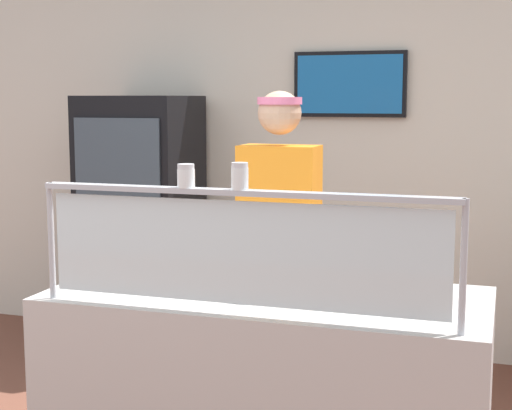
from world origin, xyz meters
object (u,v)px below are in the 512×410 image
pizza_tray (256,287)px  parmesan_shaker (186,177)px  drink_fridge (142,224)px  worker_figure (280,247)px  pizza_server (245,282)px  pepper_flake_shaker (240,178)px

pizza_tray → parmesan_shaker: parmesan_shaker is taller
pizza_tray → drink_fridge: bearing=127.8°
parmesan_shaker → drink_fridge: 2.58m
worker_figure → drink_fridge: bearing=138.8°
pizza_server → drink_fridge: drink_fridge is taller
parmesan_shaker → pepper_flake_shaker: size_ratio=0.89×
pizza_server → worker_figure: bearing=98.7°
parmesan_shaker → drink_fridge: size_ratio=0.05×
worker_figure → pepper_flake_shaker: bearing=-81.7°
pepper_flake_shaker → drink_fridge: size_ratio=0.06×
pizza_server → pepper_flake_shaker: size_ratio=2.91×
worker_figure → parmesan_shaker: bearing=-93.2°
parmesan_shaker → pizza_server: bearing=70.4°
pizza_tray → pepper_flake_shaker: bearing=-81.3°
pizza_tray → pizza_server: (-0.04, -0.02, 0.02)m
pepper_flake_shaker → pizza_server: bearing=105.6°
pizza_tray → worker_figure: worker_figure is taller
parmesan_shaker → pizza_tray: bearing=66.1°
drink_fridge → worker_figure: bearing=-41.2°
pepper_flake_shaker → worker_figure: 1.11m
pepper_flake_shaker → drink_fridge: bearing=124.1°
parmesan_shaker → worker_figure: worker_figure is taller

